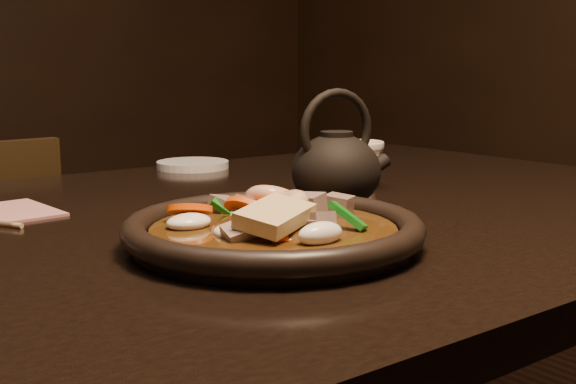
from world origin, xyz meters
TOP-DOWN VIEW (x-y plane):
  - table at (0.00, 0.00)m, footprint 1.60×0.90m
  - plate at (0.01, -0.16)m, footprint 0.31×0.31m
  - stirfry at (0.01, -0.16)m, footprint 0.21×0.21m
  - saucer_right at (0.22, 0.39)m, footprint 0.13×0.13m
  - tea_cup at (0.32, 0.05)m, footprint 0.09×0.09m
  - teapot at (0.18, -0.07)m, footprint 0.14×0.11m

SIDE VIEW (x-z plane):
  - table at x=0.00m, z-range 0.30..1.05m
  - saucer_right at x=0.22m, z-range 0.75..0.76m
  - plate at x=0.01m, z-range 0.75..0.78m
  - stirfry at x=0.01m, z-range 0.74..0.80m
  - tea_cup at x=0.32m, z-range 0.75..0.83m
  - teapot at x=0.18m, z-range 0.73..0.88m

